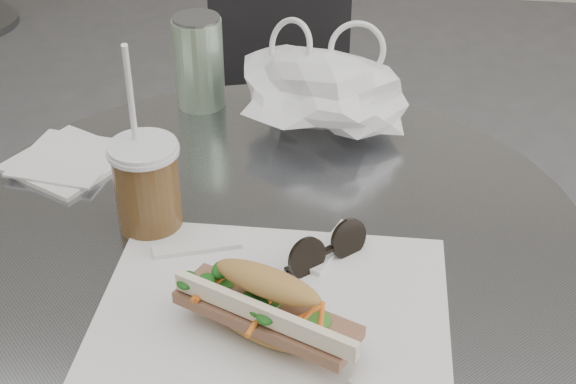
# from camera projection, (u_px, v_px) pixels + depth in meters

# --- Properties ---
(chair_far) EXTENTS (0.38, 0.40, 0.72)m
(chair_far) POSITION_uv_depth(u_px,v_px,m) (278.00, 181.00, 1.77)
(chair_far) COLOR #2A292C
(chair_far) RESTS_ON ground
(sandwich_paper) EXTENTS (0.36, 0.34, 0.00)m
(sandwich_paper) POSITION_uv_depth(u_px,v_px,m) (268.00, 333.00, 0.79)
(sandwich_paper) COLOR white
(sandwich_paper) RESTS_ON cafe_table
(banh_mi) EXTENTS (0.24, 0.17, 0.08)m
(banh_mi) POSITION_uv_depth(u_px,v_px,m) (267.00, 308.00, 0.76)
(banh_mi) COLOR #B67A45
(banh_mi) RESTS_ON sandwich_paper
(iced_coffee) EXTENTS (0.08, 0.08, 0.23)m
(iced_coffee) POSITION_uv_depth(u_px,v_px,m) (147.00, 184.00, 0.90)
(iced_coffee) COLOR brown
(iced_coffee) RESTS_ON cafe_table
(sunglasses) EXTENTS (0.09, 0.08, 0.05)m
(sunglasses) POSITION_uv_depth(u_px,v_px,m) (327.00, 250.00, 0.87)
(sunglasses) COLOR black
(sunglasses) RESTS_ON cafe_table
(plastic_bag) EXTENTS (0.26, 0.23, 0.11)m
(plastic_bag) POSITION_uv_depth(u_px,v_px,m) (321.00, 94.00, 1.09)
(plastic_bag) COLOR silver
(plastic_bag) RESTS_ON cafe_table
(napkin_stack) EXTENTS (0.17, 0.17, 0.01)m
(napkin_stack) POSITION_uv_depth(u_px,v_px,m) (68.00, 160.00, 1.04)
(napkin_stack) COLOR white
(napkin_stack) RESTS_ON cafe_table
(drink_can) EXTENTS (0.07, 0.07, 0.14)m
(drink_can) POSITION_uv_depth(u_px,v_px,m) (199.00, 62.00, 1.15)
(drink_can) COLOR #5D9557
(drink_can) RESTS_ON cafe_table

